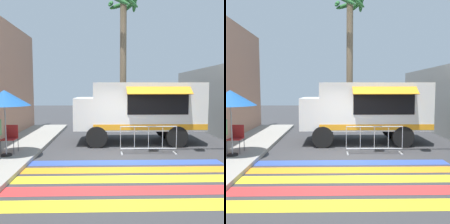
# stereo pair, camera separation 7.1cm
# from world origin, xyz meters

# --- Properties ---
(ground_plane) EXTENTS (60.00, 60.00, 0.00)m
(ground_plane) POSITION_xyz_m (0.00, 0.00, 0.00)
(ground_plane) COLOR #38383A
(crosswalk_painted) EXTENTS (6.40, 3.60, 0.01)m
(crosswalk_painted) POSITION_xyz_m (0.00, -1.61, 0.00)
(crosswalk_painted) COLOR yellow
(crosswalk_painted) RESTS_ON ground_plane
(food_truck) EXTENTS (5.55, 2.74, 2.69)m
(food_truck) POSITION_xyz_m (0.80, 3.10, 1.60)
(food_truck) COLOR white
(food_truck) RESTS_ON ground_plane
(traffic_signal_pole) EXTENTS (4.27, 0.29, 6.87)m
(traffic_signal_pole) POSITION_xyz_m (2.49, -0.06, 4.93)
(traffic_signal_pole) COLOR #515456
(traffic_signal_pole) RESTS_ON ground_plane
(patio_umbrella) EXTENTS (1.72, 1.72, 2.25)m
(patio_umbrella) POSITION_xyz_m (-4.03, 0.37, 2.11)
(patio_umbrella) COLOR black
(patio_umbrella) RESTS_ON sidewalk_left
(folding_chair) EXTENTS (0.47, 0.47, 0.98)m
(folding_chair) POSITION_xyz_m (-4.07, 0.87, 0.73)
(folding_chair) COLOR #4C4C51
(folding_chair) RESTS_ON sidewalk_left
(barricade_front) EXTENTS (2.13, 0.44, 1.05)m
(barricade_front) POSITION_xyz_m (0.98, 1.05, 0.52)
(barricade_front) COLOR #B7BABF
(barricade_front) RESTS_ON ground_plane
(palm_tree) EXTENTS (2.02, 2.10, 7.79)m
(palm_tree) POSITION_xyz_m (0.39, 6.38, 5.13)
(palm_tree) COLOR #7A664C
(palm_tree) RESTS_ON ground_plane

